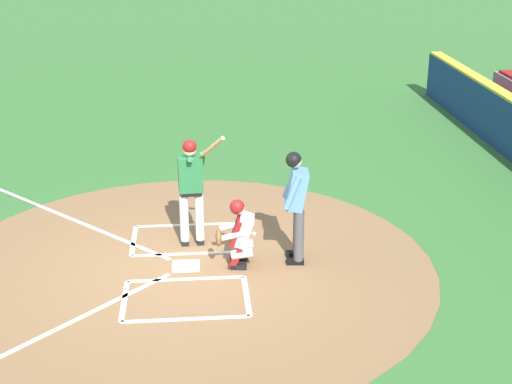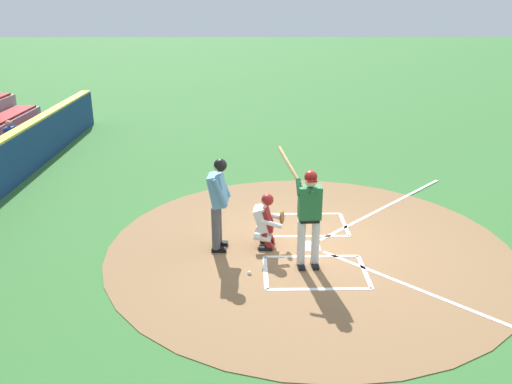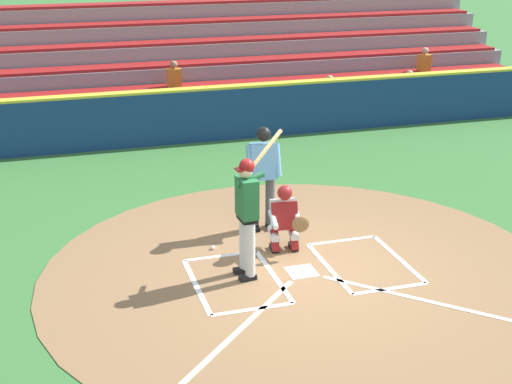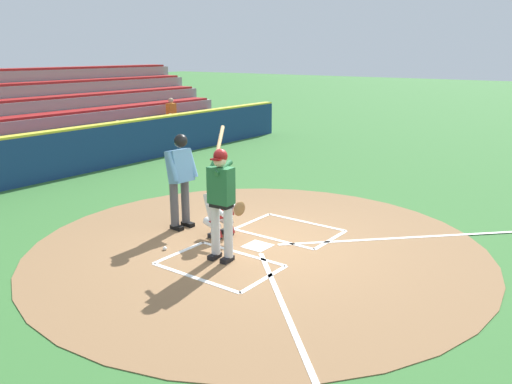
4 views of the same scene
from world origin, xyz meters
name	(u,v)px [view 2 (image 2 of 4)]	position (x,y,z in m)	size (l,w,h in m)	color
ground_plane	(309,247)	(0.00, 0.00, 0.00)	(120.00, 120.00, 0.00)	#387033
dirt_circle	(309,246)	(0.00, 0.00, 0.01)	(8.00, 8.00, 0.01)	olive
home_plate_and_chalk	(353,246)	(0.00, 0.88, 0.01)	(7.93, 4.91, 0.01)	white
batter	(309,212)	(0.83, -0.13, 1.10)	(0.90, 0.77, 2.13)	silver
catcher	(266,220)	(-0.01, -0.85, 0.59)	(0.59, 0.66, 1.13)	black
plate_umpire	(218,198)	(0.07, -1.78, 1.08)	(0.60, 0.45, 1.86)	#4C4C51
baseball	(249,273)	(1.11, -1.19, 0.04)	(0.07, 0.07, 0.07)	white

